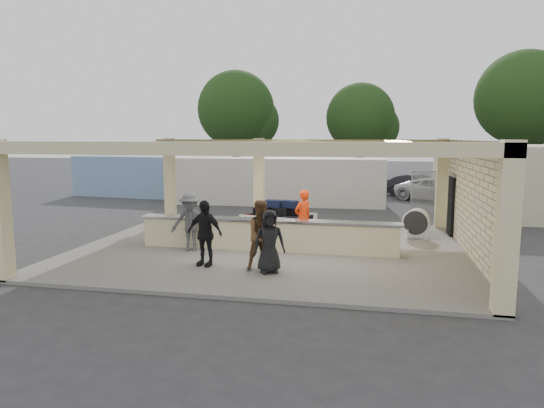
% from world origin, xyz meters
% --- Properties ---
extents(ground, '(120.00, 120.00, 0.00)m').
position_xyz_m(ground, '(0.00, 0.00, 0.00)').
color(ground, '#2A2B2D').
rests_on(ground, ground).
extents(pavilion, '(12.01, 10.00, 3.55)m').
position_xyz_m(pavilion, '(0.21, 0.66, 1.35)').
color(pavilion, '#605F59').
rests_on(pavilion, ground).
extents(baggage_counter, '(8.20, 0.58, 0.98)m').
position_xyz_m(baggage_counter, '(0.00, -0.50, 0.59)').
color(baggage_counter, beige).
rests_on(baggage_counter, pavilion).
extents(luggage_cart, '(2.56, 1.89, 1.35)m').
position_xyz_m(luggage_cart, '(0.01, 1.23, 0.83)').
color(luggage_cart, silver).
rests_on(luggage_cart, pavilion).
extents(drum_fan, '(0.98, 0.59, 1.04)m').
position_xyz_m(drum_fan, '(4.70, 2.29, 0.66)').
color(drum_fan, silver).
rests_on(drum_fan, pavilion).
extents(baggage_handler, '(0.70, 0.75, 1.84)m').
position_xyz_m(baggage_handler, '(1.01, 0.30, 1.02)').
color(baggage_handler, '#FB390D').
rests_on(baggage_handler, pavilion).
extents(passenger_a, '(0.98, 0.81, 1.86)m').
position_xyz_m(passenger_a, '(0.36, -2.70, 1.03)').
color(passenger_a, brown).
rests_on(passenger_a, pavilion).
extents(passenger_b, '(1.12, 0.60, 1.81)m').
position_xyz_m(passenger_b, '(-1.28, -2.62, 1.00)').
color(passenger_b, black).
rests_on(passenger_b, pavilion).
extents(passenger_c, '(1.23, 0.64, 1.81)m').
position_xyz_m(passenger_c, '(-2.30, -1.05, 1.01)').
color(passenger_c, '#48474C').
rests_on(passenger_c, pavilion).
extents(passenger_d, '(0.87, 0.61, 1.65)m').
position_xyz_m(passenger_d, '(0.60, -2.95, 0.93)').
color(passenger_d, black).
rests_on(passenger_d, pavilion).
extents(car_white_a, '(4.97, 3.82, 1.28)m').
position_xyz_m(car_white_a, '(6.77, 13.56, 0.64)').
color(car_white_a, silver).
rests_on(car_white_a, ground).
extents(car_dark, '(4.27, 3.09, 1.35)m').
position_xyz_m(car_dark, '(5.87, 15.14, 0.68)').
color(car_dark, black).
rests_on(car_dark, ground).
extents(container_white, '(11.54, 2.70, 2.48)m').
position_xyz_m(container_white, '(-1.93, 10.52, 1.24)').
color(container_white, silver).
rests_on(container_white, ground).
extents(container_blue, '(9.56, 3.19, 2.44)m').
position_xyz_m(container_blue, '(-10.13, 12.17, 1.22)').
color(container_blue, '#7191B4').
rests_on(container_blue, ground).
extents(tree_left, '(6.60, 6.30, 9.00)m').
position_xyz_m(tree_left, '(-7.68, 24.16, 5.59)').
color(tree_left, '#382619').
rests_on(tree_left, ground).
extents(tree_mid, '(6.00, 5.60, 8.00)m').
position_xyz_m(tree_mid, '(2.32, 26.16, 4.96)').
color(tree_mid, '#382619').
rests_on(tree_mid, ground).
extents(tree_right, '(7.20, 7.00, 10.00)m').
position_xyz_m(tree_right, '(14.32, 25.16, 6.21)').
color(tree_right, '#382619').
rests_on(tree_right, ground).
extents(adjacent_building, '(6.00, 8.00, 3.20)m').
position_xyz_m(adjacent_building, '(9.50, 10.00, 1.60)').
color(adjacent_building, beige).
rests_on(adjacent_building, ground).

